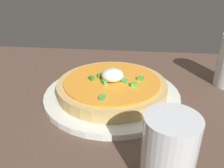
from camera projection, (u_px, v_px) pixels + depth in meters
The scene contains 4 objects.
dining_table at pixel (121, 126), 45.18cm from camera, with size 129.98×81.19×3.14cm, color brown.
plate at pixel (112, 94), 51.73cm from camera, with size 29.86×29.86×1.28cm, color white.
pizza at pixel (112, 86), 50.73cm from camera, with size 24.02×24.02×5.61cm.
cup_far at pixel (168, 155), 29.02cm from camera, with size 6.88×6.88×10.76cm.
Camera 1 is at (-2.19, 36.48, 29.42)cm, focal length 36.96 mm.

